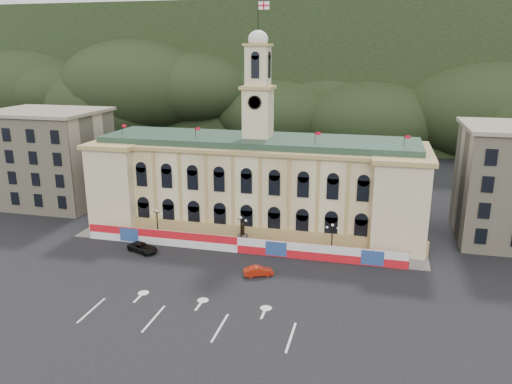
% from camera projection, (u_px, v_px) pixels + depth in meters
% --- Properties ---
extents(ground, '(260.00, 260.00, 0.00)m').
position_uv_depth(ground, '(204.00, 298.00, 61.93)').
color(ground, black).
rests_on(ground, ground).
extents(lane_markings, '(26.00, 10.00, 0.02)m').
position_uv_depth(lane_markings, '(190.00, 319.00, 57.26)').
color(lane_markings, white).
rests_on(lane_markings, ground).
extents(hill_ridge, '(230.00, 80.00, 64.00)m').
position_uv_depth(hill_ridge, '(323.00, 81.00, 170.39)').
color(hill_ridge, black).
rests_on(hill_ridge, ground).
extents(city_hall, '(56.20, 17.60, 37.10)m').
position_uv_depth(city_hall, '(257.00, 182.00, 85.55)').
color(city_hall, beige).
rests_on(city_hall, ground).
extents(side_building_left, '(21.00, 17.00, 18.60)m').
position_uv_depth(side_building_left, '(50.00, 157.00, 98.22)').
color(side_building_left, tan).
rests_on(side_building_left, ground).
extents(hoarding_fence, '(50.00, 0.44, 2.50)m').
position_uv_depth(hoarding_fence, '(238.00, 245.00, 75.63)').
color(hoarding_fence, red).
rests_on(hoarding_fence, ground).
extents(pavement, '(56.00, 5.50, 0.16)m').
position_uv_depth(pavement, '(242.00, 245.00, 78.47)').
color(pavement, slate).
rests_on(pavement, ground).
extents(statue, '(1.40, 1.40, 3.72)m').
position_uv_depth(statue, '(243.00, 238.00, 78.40)').
color(statue, '#595651').
rests_on(statue, ground).
extents(lamp_left, '(1.96, 0.44, 5.15)m').
position_uv_depth(lamp_left, '(157.00, 222.00, 80.20)').
color(lamp_left, black).
rests_on(lamp_left, ground).
extents(lamp_center, '(1.96, 0.44, 5.15)m').
position_uv_depth(lamp_center, '(241.00, 229.00, 76.95)').
color(lamp_center, black).
rests_on(lamp_center, ground).
extents(lamp_right, '(1.96, 0.44, 5.15)m').
position_uv_depth(lamp_right, '(332.00, 237.00, 73.69)').
color(lamp_right, black).
rests_on(lamp_right, ground).
extents(red_sedan, '(4.49, 5.12, 1.33)m').
position_uv_depth(red_sedan, '(258.00, 271.00, 68.00)').
color(red_sedan, '#9D1C0B').
rests_on(red_sedan, ground).
extents(black_suv, '(5.77, 6.63, 1.40)m').
position_uv_depth(black_suv, '(143.00, 248.00, 75.97)').
color(black_suv, black).
rests_on(black_suv, ground).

